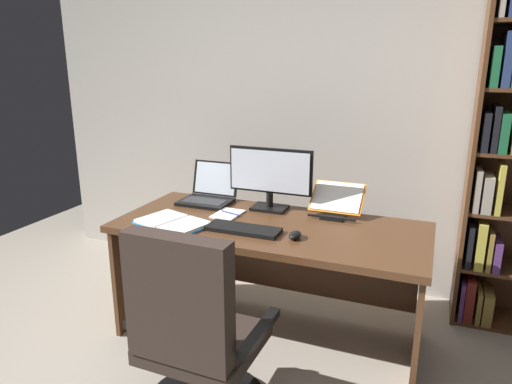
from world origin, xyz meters
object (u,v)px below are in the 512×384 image
object	(u,v)px
desk	(274,250)
pen	(231,213)
monitor	(270,178)
keyboard	(243,229)
office_chair	(195,346)
computer_mouse	(295,235)
reading_stand_with_book	(337,200)
notepad	(228,214)
laptop	(209,194)
open_binder	(173,223)

from	to	relation	value
desk	pen	distance (m)	0.35
monitor	keyboard	world-z (taller)	monitor
office_chair	computer_mouse	world-z (taller)	office_chair
reading_stand_with_book	pen	xyz separation A→B (m)	(-0.60, -0.27, -0.08)
pen	notepad	bearing A→B (deg)	180.00
desk	pen	xyz separation A→B (m)	(-0.28, -0.02, 0.21)
laptop	pen	distance (m)	0.34
keyboard	open_binder	bearing A→B (deg)	-173.28
computer_mouse	pen	bearing A→B (deg)	154.65
laptop	notepad	bearing A→B (deg)	-41.32
laptop	open_binder	world-z (taller)	laptop
desk	notepad	distance (m)	0.36
monitor	open_binder	world-z (taller)	monitor
notepad	pen	distance (m)	0.02
monitor	laptop	bearing A→B (deg)	178.97
desk	computer_mouse	size ratio (longest dim) A/B	17.34
office_chair	notepad	size ratio (longest dim) A/B	4.70
office_chair	open_binder	world-z (taller)	office_chair
laptop	notepad	distance (m)	0.32
laptop	computer_mouse	world-z (taller)	laptop
office_chair	notepad	distance (m)	0.96
desk	monitor	distance (m)	0.45
monitor	keyboard	xyz separation A→B (m)	(0.00, -0.43, -0.19)
computer_mouse	pen	xyz separation A→B (m)	(-0.48, 0.23, -0.01)
desk	open_binder	size ratio (longest dim) A/B	3.84
pen	laptop	bearing A→B (deg)	140.94
laptop	keyboard	xyz separation A→B (m)	(0.44, -0.44, -0.04)
notepad	pen	size ratio (longest dim) A/B	1.50
desk	open_binder	distance (m)	0.63
reading_stand_with_book	open_binder	world-z (taller)	reading_stand_with_book
open_binder	desk	bearing A→B (deg)	46.09
reading_stand_with_book	desk	bearing A→B (deg)	-141.75
computer_mouse	notepad	xyz separation A→B (m)	(-0.50, 0.23, -0.02)
desk	computer_mouse	bearing A→B (deg)	-50.50
laptop	keyboard	bearing A→B (deg)	-44.81
computer_mouse	notepad	world-z (taller)	computer_mouse
desk	pen	bearing A→B (deg)	-176.70
notepad	monitor	bearing A→B (deg)	45.13
office_chair	reading_stand_with_book	xyz separation A→B (m)	(0.38, 1.14, 0.41)
desk	pen	size ratio (longest dim) A/B	12.88
laptop	reading_stand_with_book	world-z (taller)	laptop
office_chair	keyboard	size ratio (longest dim) A/B	2.35
desk	laptop	bearing A→B (deg)	160.17
open_binder	notepad	distance (m)	0.36
reading_stand_with_book	pen	distance (m)	0.66
open_binder	reading_stand_with_book	bearing A→B (deg)	49.65
notepad	open_binder	bearing A→B (deg)	-128.54
monitor	open_binder	bearing A→B (deg)	-131.37
office_chair	pen	distance (m)	0.96
keyboard	desk	bearing A→B (deg)	68.14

